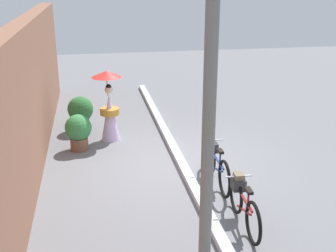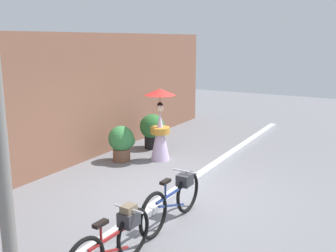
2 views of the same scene
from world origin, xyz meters
name	(u,v)px [view 2 (image 2 of 2)]	position (x,y,z in m)	size (l,w,h in m)	color
ground_plane	(176,195)	(0.00, 0.00, 0.00)	(30.00, 30.00, 0.00)	slate
building_wall	(53,103)	(0.00, 3.23, 1.58)	(14.00, 0.40, 3.15)	brown
sidewalk_curb	(176,192)	(0.00, 0.00, 0.06)	(14.00, 0.20, 0.12)	#B2B2B7
bicycle_near_officer	(174,199)	(-1.05, -0.53, 0.42)	(1.84, 0.48, 0.83)	black
bicycle_far_side	(115,240)	(-2.64, -0.52, 0.42)	(1.67, 0.48, 0.80)	black
person_with_parasol	(160,125)	(1.82, 1.47, 0.89)	(0.77, 0.77, 1.81)	silver
potted_plant_by_door	(153,129)	(2.63, 2.20, 0.55)	(0.71, 0.69, 0.97)	black
potted_plant_small	(122,141)	(1.26, 2.25, 0.50)	(0.66, 0.64, 0.90)	brown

